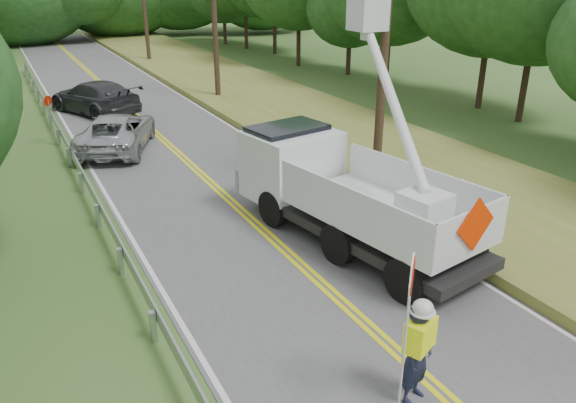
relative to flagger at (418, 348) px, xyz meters
name	(u,v)px	position (x,y,z in m)	size (l,w,h in m)	color
ground	(447,399)	(0.55, -0.28, -1.10)	(140.00, 140.00, 0.00)	#355C24
road	(191,165)	(0.55, 13.72, -1.09)	(7.20, 96.00, 0.03)	#4F4F52
guardrail	(74,160)	(-3.47, 14.63, -0.55)	(0.18, 48.00, 0.77)	#A1A6AA
utility_poles	(272,10)	(5.55, 16.73, 4.17)	(1.60, 43.30, 10.00)	black
tall_grass_verge	(347,137)	(7.65, 13.72, -0.95)	(7.00, 96.00, 0.30)	#5E6A26
flagger	(418,348)	(0.00, 0.00, 0.00)	(1.10, 0.75, 3.05)	#191E33
bucket_truck	(331,172)	(2.44, 6.70, 0.55)	(4.76, 7.89, 7.30)	black
suv_silver	(117,131)	(-1.45, 17.00, -0.34)	(2.47, 5.35, 1.49)	#B9BAC1
suv_darkgrey	(95,97)	(-1.15, 23.72, -0.26)	(2.30, 5.66, 1.64)	#36373D
stop_sign_permanent	(50,114)	(-3.71, 18.81, 0.27)	(0.35, 0.32, 2.13)	#A1A6AA
yard_sign	(457,187)	(6.90, 6.27, -0.56)	(0.52, 0.06, 0.75)	white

